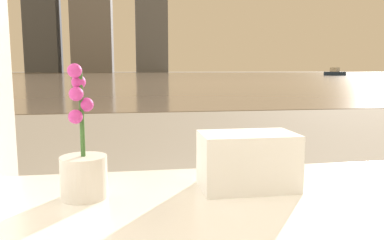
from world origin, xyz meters
name	(u,v)px	position (x,y,z in m)	size (l,w,h in m)	color
potted_orchid	(83,166)	(-0.57, 0.74, 0.58)	(0.12, 0.12, 0.35)	silver
towel_stack	(247,161)	(-0.12, 0.75, 0.57)	(0.27, 0.16, 0.16)	white
harbor_water	(135,75)	(0.00, 62.00, 0.01)	(180.00, 110.00, 0.01)	gray
harbor_boat_0	(335,73)	(28.06, 49.58, 0.41)	(2.04, 3.20, 1.14)	navy
skyline_tower_1	(43,30)	(-26.27, 118.00, 12.34)	(9.29, 8.65, 24.68)	#4C515B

